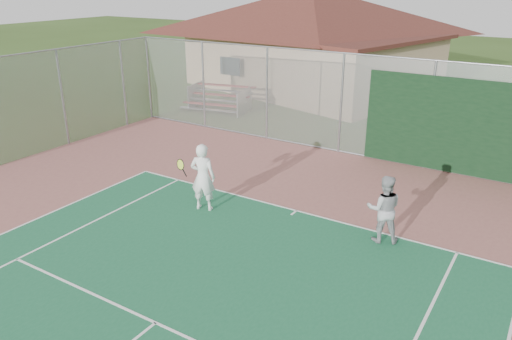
{
  "coord_description": "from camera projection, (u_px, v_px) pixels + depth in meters",
  "views": [
    {
      "loc": [
        5.48,
        1.08,
        5.86
      ],
      "look_at": [
        -0.63,
        10.84,
        1.4
      ],
      "focal_mm": 35.0,
      "sensor_mm": 36.0,
      "label": 1
    }
  ],
  "objects": [
    {
      "name": "clubhouse",
      "position": [
        310.0,
        36.0,
        27.05
      ],
      "size": [
        15.08,
        11.95,
        5.72
      ],
      "rotation": [
        0.0,
        0.0,
        -0.26
      ],
      "color": "tan",
      "rests_on": "ground"
    },
    {
      "name": "bleachers",
      "position": [
        219.0,
        97.0,
        23.45
      ],
      "size": [
        3.24,
        2.25,
        1.1
      ],
      "rotation": [
        0.0,
        0.0,
        0.22
      ],
      "color": "#A72D26",
      "rests_on": "ground"
    },
    {
      "name": "side_fence_left",
      "position": [
        63.0,
        98.0,
        18.17
      ],
      "size": [
        0.08,
        9.0,
        3.5
      ],
      "color": "gray",
      "rests_on": "ground"
    },
    {
      "name": "back_fence",
      "position": [
        432.0,
        119.0,
        15.75
      ],
      "size": [
        20.08,
        0.11,
        3.53
      ],
      "color": "gray",
      "rests_on": "ground"
    },
    {
      "name": "player_grey_back",
      "position": [
        384.0,
        210.0,
        11.58
      ],
      "size": [
        0.98,
        0.89,
        1.65
      ],
      "rotation": [
        0.0,
        0.0,
        3.56
      ],
      "color": "#9D9FA2",
      "rests_on": "ground"
    },
    {
      "name": "player_white_front",
      "position": [
        203.0,
        178.0,
        13.15
      ],
      "size": [
        1.04,
        0.7,
        1.84
      ],
      "rotation": [
        0.0,
        0.0,
        3.44
      ],
      "color": "white",
      "rests_on": "ground"
    }
  ]
}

